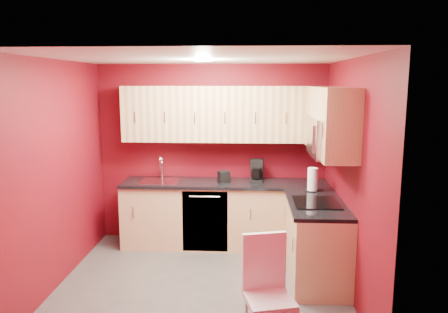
# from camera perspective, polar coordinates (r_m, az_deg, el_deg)

# --- Properties ---
(floor) EXTENTS (3.20, 3.20, 0.00)m
(floor) POSITION_cam_1_polar(r_m,az_deg,el_deg) (5.15, -2.91, -16.27)
(floor) COLOR #4C4947
(floor) RESTS_ON ground
(ceiling) EXTENTS (3.20, 3.20, 0.00)m
(ceiling) POSITION_cam_1_polar(r_m,az_deg,el_deg) (4.63, -3.18, 12.75)
(ceiling) COLOR white
(ceiling) RESTS_ON wall_back
(wall_back) EXTENTS (3.20, 0.00, 3.20)m
(wall_back) POSITION_cam_1_polar(r_m,az_deg,el_deg) (6.20, -1.56, 0.40)
(wall_back) COLOR #66090F
(wall_back) RESTS_ON floor
(wall_front) EXTENTS (3.20, 0.00, 3.20)m
(wall_front) POSITION_cam_1_polar(r_m,az_deg,el_deg) (3.30, -5.87, -8.07)
(wall_front) COLOR #66090F
(wall_front) RESTS_ON floor
(wall_left) EXTENTS (0.00, 3.00, 3.00)m
(wall_left) POSITION_cam_1_polar(r_m,az_deg,el_deg) (5.16, -21.02, -2.17)
(wall_left) COLOR #66090F
(wall_left) RESTS_ON floor
(wall_right) EXTENTS (0.00, 3.00, 3.00)m
(wall_right) POSITION_cam_1_polar(r_m,az_deg,el_deg) (4.83, 16.20, -2.67)
(wall_right) COLOR #66090F
(wall_right) RESTS_ON floor
(base_cabinets_back) EXTENTS (2.80, 0.60, 0.87)m
(base_cabinets_back) POSITION_cam_1_polar(r_m,az_deg,el_deg) (6.08, 0.14, -7.67)
(base_cabinets_back) COLOR tan
(base_cabinets_back) RESTS_ON floor
(base_cabinets_right) EXTENTS (0.60, 1.30, 0.87)m
(base_cabinets_right) POSITION_cam_1_polar(r_m,az_deg,el_deg) (5.24, 11.90, -10.81)
(base_cabinets_right) COLOR tan
(base_cabinets_right) RESTS_ON floor
(countertop_back) EXTENTS (2.80, 0.63, 0.04)m
(countertop_back) POSITION_cam_1_polar(r_m,az_deg,el_deg) (5.95, 0.14, -3.53)
(countertop_back) COLOR black
(countertop_back) RESTS_ON base_cabinets_back
(countertop_right) EXTENTS (0.63, 1.27, 0.04)m
(countertop_right) POSITION_cam_1_polar(r_m,az_deg,el_deg) (5.08, 11.93, -6.06)
(countertop_right) COLOR black
(countertop_right) RESTS_ON base_cabinets_right
(upper_cabinets_back) EXTENTS (2.80, 0.35, 0.75)m
(upper_cabinets_back) POSITION_cam_1_polar(r_m,az_deg,el_deg) (5.95, 0.21, 5.58)
(upper_cabinets_back) COLOR #D9C07B
(upper_cabinets_back) RESTS_ON wall_back
(upper_cabinets_right) EXTENTS (0.35, 1.55, 0.75)m
(upper_cabinets_right) POSITION_cam_1_polar(r_m,az_deg,el_deg) (5.14, 13.53, 5.36)
(upper_cabinets_right) COLOR #D9C07B
(upper_cabinets_right) RESTS_ON wall_right
(microwave) EXTENTS (0.42, 0.76, 0.42)m
(microwave) POSITION_cam_1_polar(r_m,az_deg,el_deg) (4.92, 13.56, 2.51)
(microwave) COLOR silver
(microwave) RESTS_ON upper_cabinets_right
(cooktop) EXTENTS (0.50, 0.55, 0.01)m
(cooktop) POSITION_cam_1_polar(r_m,az_deg,el_deg) (5.04, 11.95, -5.90)
(cooktop) COLOR black
(cooktop) RESTS_ON countertop_right
(sink) EXTENTS (0.52, 0.42, 0.35)m
(sink) POSITION_cam_1_polar(r_m,az_deg,el_deg) (6.07, -8.38, -2.85)
(sink) COLOR silver
(sink) RESTS_ON countertop_back
(dishwasher_front) EXTENTS (0.60, 0.02, 0.82)m
(dishwasher_front) POSITION_cam_1_polar(r_m,az_deg,el_deg) (5.83, -2.49, -8.48)
(dishwasher_front) COLOR black
(dishwasher_front) RESTS_ON base_cabinets_back
(downlight) EXTENTS (0.20, 0.20, 0.01)m
(downlight) POSITION_cam_1_polar(r_m,az_deg,el_deg) (4.93, -2.79, 12.39)
(downlight) COLOR white
(downlight) RESTS_ON ceiling
(coffee_maker) EXTENTS (0.20, 0.25, 0.30)m
(coffee_maker) POSITION_cam_1_polar(r_m,az_deg,el_deg) (5.98, 4.25, -1.84)
(coffee_maker) COLOR black
(coffee_maker) RESTS_ON countertop_back
(napkin_holder) EXTENTS (0.19, 0.19, 0.15)m
(napkin_holder) POSITION_cam_1_polar(r_m,az_deg,el_deg) (5.91, -0.01, -2.66)
(napkin_holder) COLOR black
(napkin_holder) RESTS_ON countertop_back
(paper_towel) EXTENTS (0.18, 0.18, 0.29)m
(paper_towel) POSITION_cam_1_polar(r_m,az_deg,el_deg) (5.54, 11.50, -2.96)
(paper_towel) COLOR white
(paper_towel) RESTS_ON countertop_right
(dining_chair) EXTENTS (0.48, 0.49, 0.96)m
(dining_chair) POSITION_cam_1_polar(r_m,az_deg,el_deg) (3.89, 5.96, -17.45)
(dining_chair) COLOR white
(dining_chair) RESTS_ON floor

